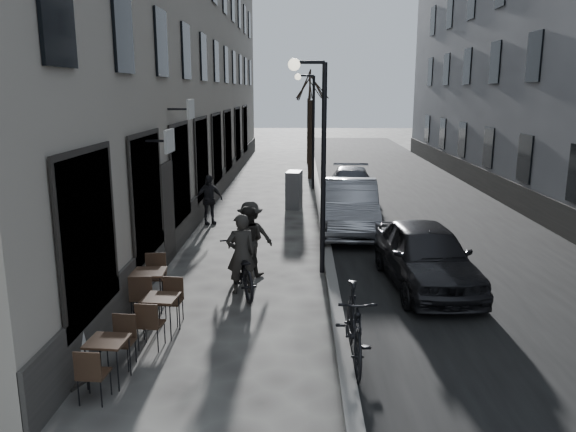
{
  "coord_description": "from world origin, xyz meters",
  "views": [
    {
      "loc": [
        -0.52,
        -7.2,
        4.38
      ],
      "look_at": [
        -0.8,
        4.28,
        1.8
      ],
      "focal_mm": 35.0,
      "sensor_mm": 36.0,
      "label": 1
    }
  ],
  "objects_px": {
    "tree_near": "(311,84)",
    "pedestrian_far": "(209,200)",
    "streetlamp_far": "(310,118)",
    "utility_cabinet": "(294,190)",
    "tree_far": "(309,85)",
    "car_near": "(426,255)",
    "car_far": "(351,184)",
    "bistro_set_a": "(108,357)",
    "bistro_set_c": "(149,286)",
    "bistro_set_b": "(161,312)",
    "bicycle": "(241,269)",
    "pedestrian_mid": "(250,235)",
    "car_mid": "(350,206)",
    "pedestrian_near": "(247,241)",
    "sign_board": "(72,354)",
    "moped": "(354,326)",
    "streetlamp_near": "(316,143)"
  },
  "relations": [
    {
      "from": "streetlamp_far",
      "to": "utility_cabinet",
      "type": "bearing_deg",
      "value": -98.3
    },
    {
      "from": "streetlamp_near",
      "to": "car_mid",
      "type": "relative_size",
      "value": 1.04
    },
    {
      "from": "bistro_set_c",
      "to": "pedestrian_near",
      "type": "distance_m",
      "value": 2.89
    },
    {
      "from": "pedestrian_near",
      "to": "moped",
      "type": "distance_m",
      "value": 4.94
    },
    {
      "from": "pedestrian_near",
      "to": "utility_cabinet",
      "type": "bearing_deg",
      "value": -85.32
    },
    {
      "from": "car_near",
      "to": "car_far",
      "type": "bearing_deg",
      "value": 89.97
    },
    {
      "from": "tree_near",
      "to": "moped",
      "type": "bearing_deg",
      "value": -88.69
    },
    {
      "from": "tree_near",
      "to": "car_mid",
      "type": "relative_size",
      "value": 1.17
    },
    {
      "from": "pedestrian_near",
      "to": "streetlamp_far",
      "type": "bearing_deg",
      "value": -85.68
    },
    {
      "from": "bistro_set_a",
      "to": "bicycle",
      "type": "bearing_deg",
      "value": 72.01
    },
    {
      "from": "pedestrian_near",
      "to": "streetlamp_near",
      "type": "bearing_deg",
      "value": -160.25
    },
    {
      "from": "streetlamp_near",
      "to": "car_near",
      "type": "bearing_deg",
      "value": -21.18
    },
    {
      "from": "streetlamp_far",
      "to": "bistro_set_a",
      "type": "height_order",
      "value": "streetlamp_far"
    },
    {
      "from": "bicycle",
      "to": "car_far",
      "type": "height_order",
      "value": "car_far"
    },
    {
      "from": "tree_near",
      "to": "car_far",
      "type": "relative_size",
      "value": 1.28
    },
    {
      "from": "tree_near",
      "to": "tree_far",
      "type": "relative_size",
      "value": 1.0
    },
    {
      "from": "tree_near",
      "to": "pedestrian_near",
      "type": "relative_size",
      "value": 3.36
    },
    {
      "from": "tree_near",
      "to": "sign_board",
      "type": "xyz_separation_m",
      "value": [
        -3.91,
        -20.39,
        -4.22
      ]
    },
    {
      "from": "bistro_set_b",
      "to": "tree_near",
      "type": "bearing_deg",
      "value": 86.53
    },
    {
      "from": "bistro_set_a",
      "to": "moped",
      "type": "bearing_deg",
      "value": 15.61
    },
    {
      "from": "bistro_set_b",
      "to": "pedestrian_near",
      "type": "height_order",
      "value": "pedestrian_near"
    },
    {
      "from": "streetlamp_far",
      "to": "sign_board",
      "type": "height_order",
      "value": "streetlamp_far"
    },
    {
      "from": "streetlamp_far",
      "to": "car_far",
      "type": "xyz_separation_m",
      "value": [
        1.67,
        -2.7,
        -2.51
      ]
    },
    {
      "from": "bistro_set_b",
      "to": "pedestrian_mid",
      "type": "bearing_deg",
      "value": 77.7
    },
    {
      "from": "tree_near",
      "to": "pedestrian_far",
      "type": "bearing_deg",
      "value": -109.3
    },
    {
      "from": "car_far",
      "to": "streetlamp_near",
      "type": "bearing_deg",
      "value": -96.05
    },
    {
      "from": "bistro_set_a",
      "to": "pedestrian_mid",
      "type": "relative_size",
      "value": 0.84
    },
    {
      "from": "moped",
      "to": "car_far",
      "type": "bearing_deg",
      "value": 84.89
    },
    {
      "from": "streetlamp_near",
      "to": "bistro_set_c",
      "type": "relative_size",
      "value": 3.11
    },
    {
      "from": "bistro_set_b",
      "to": "utility_cabinet",
      "type": "relative_size",
      "value": 1.06
    },
    {
      "from": "tree_far",
      "to": "moped",
      "type": "distance_m",
      "value": 25.98
    },
    {
      "from": "tree_far",
      "to": "car_near",
      "type": "xyz_separation_m",
      "value": [
        2.4,
        -21.96,
        -3.93
      ]
    },
    {
      "from": "pedestrian_mid",
      "to": "sign_board",
      "type": "bearing_deg",
      "value": 54.82
    },
    {
      "from": "tree_far",
      "to": "car_mid",
      "type": "bearing_deg",
      "value": -86.27
    },
    {
      "from": "car_far",
      "to": "moped",
      "type": "height_order",
      "value": "car_far"
    },
    {
      "from": "sign_board",
      "to": "utility_cabinet",
      "type": "distance_m",
      "value": 13.48
    },
    {
      "from": "streetlamp_far",
      "to": "car_far",
      "type": "bearing_deg",
      "value": -58.27
    },
    {
      "from": "pedestrian_mid",
      "to": "car_mid",
      "type": "bearing_deg",
      "value": -139.38
    },
    {
      "from": "utility_cabinet",
      "to": "streetlamp_near",
      "type": "bearing_deg",
      "value": -76.47
    },
    {
      "from": "tree_far",
      "to": "car_far",
      "type": "bearing_deg",
      "value": -82.23
    },
    {
      "from": "pedestrian_mid",
      "to": "car_mid",
      "type": "xyz_separation_m",
      "value": [
        2.78,
        3.87,
        -0.05
      ]
    },
    {
      "from": "bicycle",
      "to": "pedestrian_near",
      "type": "height_order",
      "value": "pedestrian_near"
    },
    {
      "from": "tree_far",
      "to": "utility_cabinet",
      "type": "distance_m",
      "value": 13.9
    },
    {
      "from": "tree_near",
      "to": "pedestrian_mid",
      "type": "height_order",
      "value": "tree_near"
    },
    {
      "from": "bistro_set_a",
      "to": "bistro_set_c",
      "type": "bearing_deg",
      "value": 97.28
    },
    {
      "from": "bistro_set_c",
      "to": "car_near",
      "type": "bearing_deg",
      "value": 10.4
    },
    {
      "from": "car_far",
      "to": "pedestrian_near",
      "type": "bearing_deg",
      "value": -105.03
    },
    {
      "from": "bicycle",
      "to": "car_mid",
      "type": "height_order",
      "value": "car_mid"
    },
    {
      "from": "bistro_set_b",
      "to": "bistro_set_c",
      "type": "xyz_separation_m",
      "value": [
        -0.55,
        1.24,
        0.04
      ]
    },
    {
      "from": "pedestrian_near",
      "to": "moped",
      "type": "bearing_deg",
      "value": 127.92
    }
  ]
}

